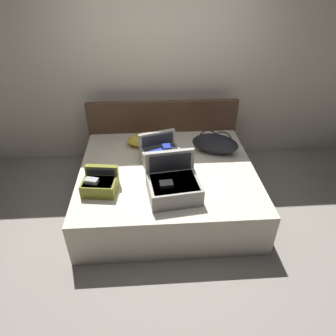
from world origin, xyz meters
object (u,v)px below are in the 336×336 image
object	(u,v)px
hard_case_medium	(162,156)
duffel_bag	(215,144)
bed	(167,186)
pillow_near_headboard	(146,139)
hard_case_small	(100,184)
hard_case_large	(173,185)

from	to	relation	value
hard_case_medium	duffel_bag	world-z (taller)	hard_case_medium
bed	pillow_near_headboard	xyz separation A→B (m)	(-0.25, 0.58, 0.33)
hard_case_small	duffel_bag	bearing A→B (deg)	33.93
bed	pillow_near_headboard	distance (m)	0.72
bed	hard_case_medium	world-z (taller)	hard_case_medium
hard_case_medium	hard_case_small	size ratio (longest dim) A/B	1.43
bed	pillow_near_headboard	size ratio (longest dim) A/B	4.23
hard_case_medium	pillow_near_headboard	bearing A→B (deg)	94.96
hard_case_medium	hard_case_large	bearing A→B (deg)	-97.97
bed	hard_case_medium	size ratio (longest dim) A/B	3.74
duffel_bag	hard_case_small	bearing A→B (deg)	-153.51
bed	hard_case_large	bearing A→B (deg)	-86.29
duffel_bag	bed	bearing A→B (deg)	-153.45
hard_case_medium	pillow_near_headboard	xyz separation A→B (m)	(-0.19, 0.48, -0.04)
hard_case_large	hard_case_small	distance (m)	0.77
hard_case_medium	duffel_bag	distance (m)	0.71
bed	duffel_bag	world-z (taller)	duffel_bag
pillow_near_headboard	hard_case_medium	bearing A→B (deg)	-68.35
hard_case_large	pillow_near_headboard	bearing A→B (deg)	97.43
hard_case_small	pillow_near_headboard	bearing A→B (deg)	70.42
duffel_bag	hard_case_large	bearing A→B (deg)	-126.52
hard_case_large	pillow_near_headboard	distance (m)	1.11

